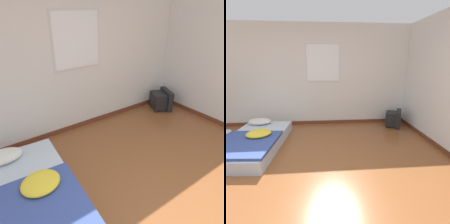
# 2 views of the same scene
# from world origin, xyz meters

# --- Properties ---
(wall_back) EXTENTS (7.65, 0.08, 2.60)m
(wall_back) POSITION_xyz_m (0.00, 2.78, 1.29)
(wall_back) COLOR silver
(wall_back) RESTS_ON ground_plane
(mattress_bed) EXTENTS (1.19, 1.99, 0.37)m
(mattress_bed) POSITION_xyz_m (-1.05, 1.44, 0.14)
(mattress_bed) COLOR silver
(mattress_bed) RESTS_ON ground_plane
(crt_tv) EXTENTS (0.53, 0.57, 0.44)m
(crt_tv) POSITION_xyz_m (2.23, 2.38, 0.21)
(crt_tv) COLOR black
(crt_tv) RESTS_ON ground_plane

